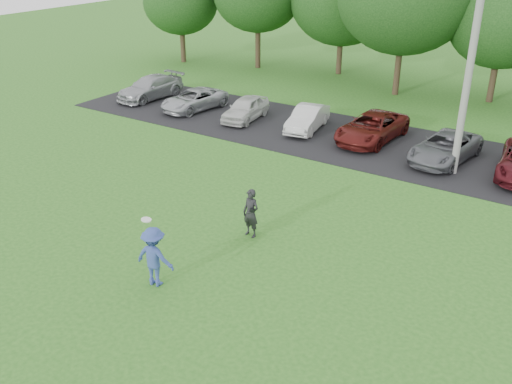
# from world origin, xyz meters

# --- Properties ---
(ground) EXTENTS (100.00, 100.00, 0.00)m
(ground) POSITION_xyz_m (0.00, 0.00, 0.00)
(ground) COLOR #2A661D
(ground) RESTS_ON ground
(parking_lot) EXTENTS (32.00, 6.50, 0.03)m
(parking_lot) POSITION_xyz_m (0.00, 13.00, 0.01)
(parking_lot) COLOR black
(parking_lot) RESTS_ON ground
(utility_pole) EXTENTS (0.28, 0.28, 9.55)m
(utility_pole) POSITION_xyz_m (4.16, 11.61, 4.77)
(utility_pole) COLOR gray
(utility_pole) RESTS_ON ground
(frisbee_player) EXTENTS (1.21, 0.80, 2.14)m
(frisbee_player) POSITION_xyz_m (-0.56, -0.71, 0.88)
(frisbee_player) COLOR #364B98
(frisbee_player) RESTS_ON ground
(camera_bystander) EXTENTS (0.63, 0.46, 1.60)m
(camera_bystander) POSITION_xyz_m (0.14, 2.98, 0.80)
(camera_bystander) COLOR black
(camera_bystander) RESTS_ON ground
(parked_cars) EXTENTS (29.02, 5.13, 1.24)m
(parked_cars) POSITION_xyz_m (0.80, 12.99, 0.62)
(parked_cars) COLOR #A1A4A8
(parked_cars) RESTS_ON parking_lot
(tree_row) EXTENTS (42.39, 9.85, 8.64)m
(tree_row) POSITION_xyz_m (1.51, 22.76, 4.91)
(tree_row) COLOR #38281C
(tree_row) RESTS_ON ground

